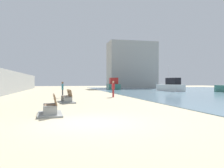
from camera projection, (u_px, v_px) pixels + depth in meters
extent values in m
plane|color=#C6B793|center=(69.00, 95.00, 26.00)|extent=(120.00, 120.00, 0.00)
cube|color=gray|center=(50.00, 112.00, 9.87)|extent=(0.61, 0.23, 0.50)
cube|color=gray|center=(50.00, 108.00, 11.22)|extent=(0.61, 0.23, 0.50)
cube|color=brown|center=(50.00, 105.00, 10.54)|extent=(0.59, 1.63, 0.06)
cube|color=brown|center=(55.00, 99.00, 10.60)|extent=(0.25, 1.61, 0.50)
cube|color=gray|center=(50.00, 114.00, 10.55)|extent=(1.21, 2.16, 0.08)
cube|color=gray|center=(68.00, 100.00, 16.25)|extent=(0.62, 0.27, 0.50)
cube|color=gray|center=(65.00, 99.00, 17.56)|extent=(0.62, 0.27, 0.50)
cube|color=brown|center=(66.00, 97.00, 16.91)|extent=(0.70, 1.65, 0.06)
cube|color=brown|center=(70.00, 93.00, 16.98)|extent=(0.36, 1.61, 0.50)
cube|color=gray|center=(66.00, 102.00, 16.91)|extent=(1.36, 2.22, 0.08)
cylinder|color=#B22D33|center=(113.00, 93.00, 22.91)|extent=(0.12, 0.12, 0.82)
cylinder|color=#B22D33|center=(114.00, 93.00, 22.80)|extent=(0.12, 0.12, 0.82)
cube|color=#B22D33|center=(113.00, 86.00, 22.84)|extent=(0.27, 0.36, 0.58)
sphere|color=tan|center=(113.00, 82.00, 22.84)|extent=(0.22, 0.22, 0.22)
cylinder|color=#B22D33|center=(112.00, 86.00, 23.03)|extent=(0.09, 0.09, 0.52)
cylinder|color=#B22D33|center=(114.00, 86.00, 22.66)|extent=(0.09, 0.09, 0.52)
cylinder|color=#333338|center=(63.00, 94.00, 21.92)|extent=(0.12, 0.12, 0.79)
cylinder|color=#333338|center=(63.00, 94.00, 22.05)|extent=(0.12, 0.12, 0.79)
cube|color=teal|center=(63.00, 87.00, 21.98)|extent=(0.20, 0.33, 0.56)
sphere|color=brown|center=(63.00, 83.00, 21.97)|extent=(0.21, 0.21, 0.21)
cylinder|color=teal|center=(62.00, 87.00, 21.76)|extent=(0.09, 0.09, 0.50)
cylinder|color=teal|center=(63.00, 87.00, 22.19)|extent=(0.09, 0.09, 0.50)
cube|color=#337060|center=(113.00, 87.00, 46.66)|extent=(3.15, 7.27, 1.11)
cube|color=red|center=(114.00, 81.00, 45.59)|extent=(1.97, 3.27, 1.25)
cube|color=white|center=(170.00, 88.00, 37.93)|extent=(2.00, 6.73, 1.10)
cube|color=black|center=(173.00, 81.00, 36.96)|extent=(1.31, 2.98, 1.09)
cube|color=beige|center=(169.00, 86.00, 56.36)|extent=(3.24, 6.36, 1.06)
cube|color=red|center=(170.00, 83.00, 55.42)|extent=(1.78, 2.91, 0.60)
cylinder|color=silver|center=(169.00, 74.00, 56.64)|extent=(0.12, 0.12, 4.68)
cube|color=#9E9E99|center=(132.00, 65.00, 57.06)|extent=(12.00, 6.00, 11.62)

